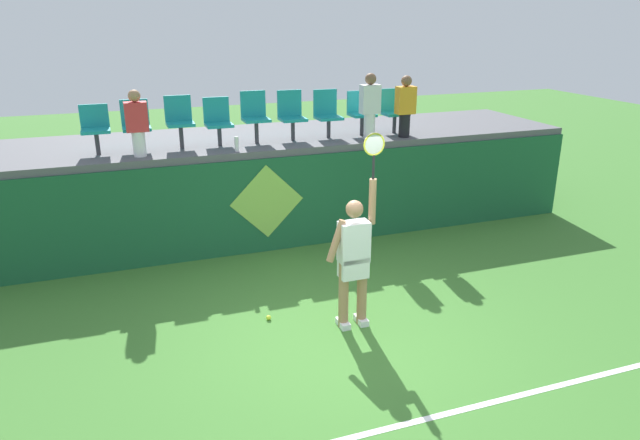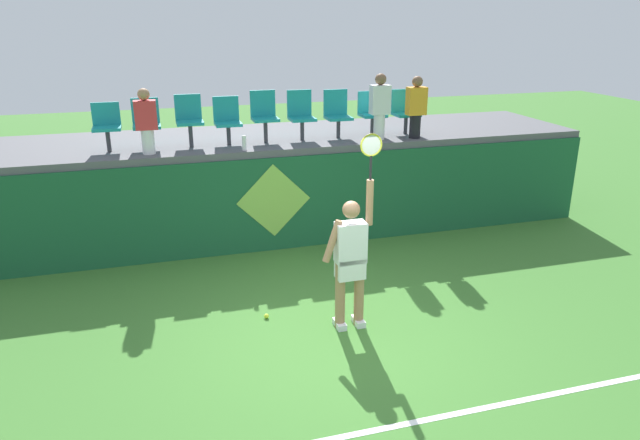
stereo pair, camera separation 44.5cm
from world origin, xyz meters
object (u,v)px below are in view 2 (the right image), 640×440
(tennis_player, at_px, (351,257))
(stadium_chair_0, at_px, (107,124))
(spectator_2, at_px, (146,120))
(stadium_chair_4, at_px, (264,114))
(tennis_ball, at_px, (266,316))
(stadium_chair_2, at_px, (189,118))
(spectator_1, at_px, (380,105))
(stadium_chair_3, at_px, (227,119))
(water_bottle, at_px, (244,143))
(stadium_chair_8, at_px, (405,110))
(stadium_chair_1, at_px, (146,121))
(spectator_0, at_px, (416,106))
(stadium_chair_6, at_px, (337,112))
(stadium_chair_7, at_px, (371,111))
(stadium_chair_5, at_px, (301,113))

(tennis_player, distance_m, stadium_chair_0, 4.82)
(spectator_2, bearing_deg, stadium_chair_0, 146.77)
(stadium_chair_4, height_order, spectator_2, spectator_2)
(tennis_player, height_order, tennis_ball, tennis_player)
(stadium_chair_0, relative_size, stadium_chair_4, 0.88)
(tennis_player, distance_m, stadium_chair_2, 4.16)
(tennis_ball, height_order, stadium_chair_0, stadium_chair_0)
(stadium_chair_2, relative_size, spectator_1, 0.74)
(tennis_ball, bearing_deg, stadium_chair_3, 89.72)
(stadium_chair_3, bearing_deg, water_bottle, -73.33)
(spectator_2, bearing_deg, tennis_player, -53.95)
(water_bottle, bearing_deg, stadium_chair_3, 106.67)
(stadium_chair_3, bearing_deg, stadium_chair_0, -179.81)
(stadium_chair_0, distance_m, stadium_chair_4, 2.60)
(stadium_chair_2, xyz_separation_m, spectator_1, (3.27, -0.41, 0.12))
(stadium_chair_2, bearing_deg, water_bottle, -36.23)
(tennis_ball, height_order, stadium_chair_2, stadium_chair_2)
(spectator_1, bearing_deg, stadium_chair_8, 31.50)
(stadium_chair_1, relative_size, stadium_chair_3, 1.03)
(water_bottle, distance_m, stadium_chair_4, 0.84)
(water_bottle, xyz_separation_m, stadium_chair_2, (-0.82, 0.60, 0.36))
(tennis_ball, distance_m, stadium_chair_8, 5.03)
(stadium_chair_2, bearing_deg, tennis_player, -65.65)
(stadium_chair_8, distance_m, spectator_2, 4.65)
(water_bottle, bearing_deg, spectator_0, 2.27)
(stadium_chair_3, relative_size, spectator_1, 0.69)
(stadium_chair_0, height_order, stadium_chair_1, stadium_chair_1)
(tennis_ball, xyz_separation_m, spectator_2, (-1.32, 2.71, 2.25))
(stadium_chair_2, bearing_deg, spectator_1, -7.11)
(stadium_chair_8, height_order, spectator_1, spectator_1)
(stadium_chair_0, relative_size, stadium_chair_6, 0.92)
(stadium_chair_2, bearing_deg, spectator_2, -149.34)
(stadium_chair_7, bearing_deg, spectator_0, -35.25)
(tennis_player, distance_m, stadium_chair_7, 4.14)
(stadium_chair_7, distance_m, spectator_1, 0.44)
(tennis_player, bearing_deg, stadium_chair_7, 65.71)
(stadium_chair_1, height_order, stadium_chair_4, stadium_chair_4)
(stadium_chair_5, height_order, spectator_1, spectator_1)
(stadium_chair_8, bearing_deg, stadium_chair_3, 180.00)
(stadium_chair_2, bearing_deg, stadium_chair_8, 0.01)
(stadium_chair_2, relative_size, stadium_chair_4, 0.98)
(stadium_chair_3, height_order, stadium_chair_8, stadium_chair_8)
(tennis_player, height_order, stadium_chair_5, stadium_chair_5)
(stadium_chair_3, height_order, spectator_0, spectator_0)
(water_bottle, xyz_separation_m, spectator_2, (-1.51, 0.18, 0.41))
(tennis_player, bearing_deg, stadium_chair_5, 85.22)
(tennis_player, distance_m, water_bottle, 3.25)
(stadium_chair_8, bearing_deg, spectator_2, -174.90)
(stadium_chair_4, bearing_deg, spectator_2, -168.13)
(stadium_chair_1, xyz_separation_m, stadium_chair_2, (0.70, -0.00, 0.03))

